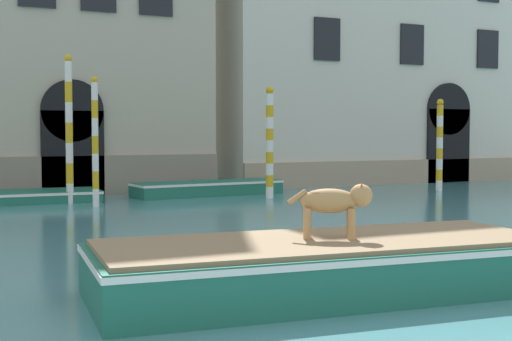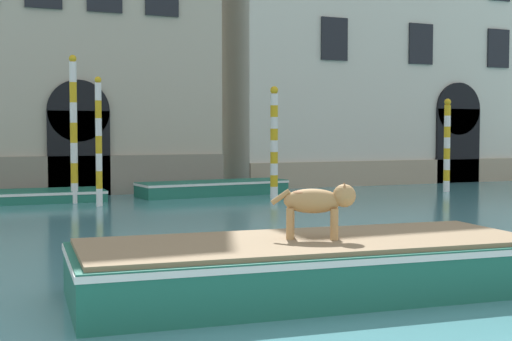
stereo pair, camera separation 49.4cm
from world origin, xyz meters
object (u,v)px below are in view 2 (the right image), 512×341
object	(u,v)px
boat_foreground	(308,265)
mooring_pole_1	(274,142)
mooring_pole_4	(447,145)
boat_moored_far	(213,188)
dog_on_deck	(318,202)
mooring_pole_0	(99,141)
boat_moored_near_palazzo	(16,196)
mooring_pole_2	(74,129)

from	to	relation	value
boat_foreground	mooring_pole_1	world-z (taller)	mooring_pole_1
mooring_pole_1	mooring_pole_4	distance (m)	6.83
boat_foreground	boat_moored_far	world-z (taller)	boat_foreground
dog_on_deck	boat_moored_far	size ratio (longest dim) A/B	0.20
mooring_pole_4	dog_on_deck	bearing A→B (deg)	-133.91
mooring_pole_0	mooring_pole_1	distance (m)	5.74
boat_moored_far	mooring_pole_4	world-z (taller)	mooring_pole_4
mooring_pole_0	mooring_pole_4	size ratio (longest dim) A/B	1.12
mooring_pole_1	boat_moored_far	bearing A→B (deg)	130.11
boat_foreground	boat_moored_near_palazzo	xyz separation A→B (m)	(-2.58, 14.47, -0.20)
boat_foreground	mooring_pole_0	distance (m)	12.48
boat_moored_near_palazzo	mooring_pole_2	distance (m)	2.79
mooring_pole_4	boat_moored_near_palazzo	bearing A→B (deg)	172.21
mooring_pole_0	mooring_pole_2	distance (m)	1.35
boat_moored_near_palazzo	mooring_pole_2	bearing A→B (deg)	-27.50
boat_foreground	boat_moored_near_palazzo	size ratio (longest dim) A/B	1.21
mooring_pole_1	mooring_pole_4	size ratio (longest dim) A/B	1.08
boat_moored_far	mooring_pole_0	size ratio (longest dim) A/B	1.41
boat_foreground	mooring_pole_4	distance (m)	17.45
boat_moored_near_palazzo	mooring_pole_2	xyz separation A→B (m)	(1.64, -0.90, 2.07)
dog_on_deck	mooring_pole_2	xyz separation A→B (m)	(-1.09, 13.57, 1.02)
boat_moored_far	mooring_pole_2	xyz separation A→B (m)	(-4.77, -0.80, 2.00)
mooring_pole_4	boat_moored_far	bearing A→B (deg)	167.03
mooring_pole_0	mooring_pole_2	world-z (taller)	mooring_pole_2
dog_on_deck	mooring_pole_1	world-z (taller)	mooring_pole_1
boat_foreground	mooring_pole_1	bearing A→B (deg)	72.21
boat_moored_far	dog_on_deck	bearing A→B (deg)	-109.65
boat_moored_far	mooring_pole_1	distance (m)	2.79
boat_moored_near_palazzo	boat_moored_far	size ratio (longest dim) A/B	1.01
boat_foreground	mooring_pole_1	size ratio (longest dim) A/B	1.78
mooring_pole_2	mooring_pole_4	world-z (taller)	mooring_pole_2
mooring_pole_0	mooring_pole_4	xyz separation A→B (m)	(12.56, 0.08, -0.20)
mooring_pole_2	mooring_pole_0	bearing A→B (deg)	-66.26
boat_foreground	boat_moored_far	size ratio (longest dim) A/B	1.22
boat_moored_near_palazzo	mooring_pole_0	distance (m)	3.46
dog_on_deck	mooring_pole_2	size ratio (longest dim) A/B	0.23
mooring_pole_0	mooring_pole_4	distance (m)	12.56
mooring_pole_1	mooring_pole_4	world-z (taller)	mooring_pole_1
boat_moored_far	boat_foreground	bearing A→B (deg)	-110.21
boat_moored_near_palazzo	boat_moored_far	distance (m)	6.42
boat_foreground	boat_moored_near_palazzo	bearing A→B (deg)	105.18
boat_moored_far	mooring_pole_4	size ratio (longest dim) A/B	1.58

